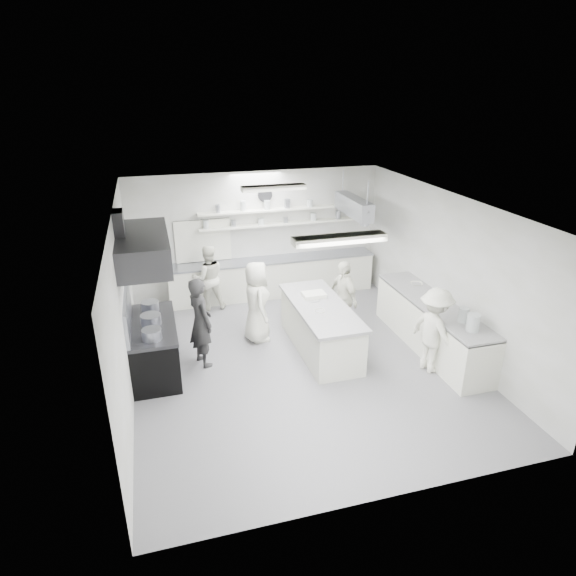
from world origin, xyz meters
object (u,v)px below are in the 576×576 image
object	(u,v)px
back_counter	(273,277)
cook_back	(209,278)
prep_island	(320,328)
right_counter	(431,326)
cook_stove	(201,322)
stove	(154,349)

from	to	relation	value
back_counter	cook_back	distance (m)	1.66
back_counter	prep_island	distance (m)	2.86
right_counter	prep_island	size ratio (longest dim) A/B	1.36
right_counter	cook_stove	world-z (taller)	cook_stove
stove	right_counter	distance (m)	5.28
prep_island	cook_back	size ratio (longest dim) A/B	1.59
stove	prep_island	world-z (taller)	stove
back_counter	prep_island	bearing A→B (deg)	-85.17
back_counter	cook_back	bearing A→B (deg)	-167.18
stove	right_counter	bearing A→B (deg)	-6.52
cook_stove	prep_island	bearing A→B (deg)	-112.17
back_counter	right_counter	distance (m)	4.13
prep_island	back_counter	bearing A→B (deg)	94.22
cook_stove	cook_back	size ratio (longest dim) A/B	1.13
stove	back_counter	distance (m)	4.03
back_counter	cook_stove	distance (m)	3.47
back_counter	prep_island	size ratio (longest dim) A/B	2.07
stove	cook_back	world-z (taller)	cook_back
cook_stove	cook_back	distance (m)	2.46
right_counter	cook_back	bearing A→B (deg)	142.42
stove	cook_back	xyz separation A→B (m)	(1.30, 2.44, 0.31)
right_counter	cook_stove	size ratio (longest dim) A/B	1.93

